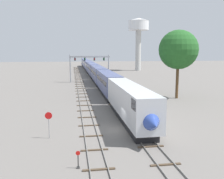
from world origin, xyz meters
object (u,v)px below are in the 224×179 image
Objects in this scene: passenger_train at (93,69)px; switch_stand at (78,162)px; signal_gantry at (90,62)px; trackside_tree_left at (178,50)px; water_tower at (139,29)px; stop_sign at (49,121)px.

switch_stand is (-7.10, -74.40, -2.09)m from passenger_train.
trackside_tree_left reaches higher than signal_gantry.
trackside_tree_left is at bearing 53.93° from switch_stand.
water_tower is 16.87× the size of switch_stand.
signal_gantry is 57.06m from switch_stand.
trackside_tree_left is at bearing -74.52° from passenger_train.
passenger_train is 10.67× the size of trackside_tree_left.
stop_sign is at bearing -138.95° from trackside_tree_left.
water_tower is 73.27m from trackside_tree_left.
trackside_tree_left is (15.22, -29.03, 3.52)m from signal_gantry.
signal_gantry is at bearing 117.68° from trackside_tree_left.
trackside_tree_left reaches higher than passenger_train.
stop_sign is (-7.75, -49.04, -4.13)m from signal_gantry.
water_tower reaches higher than passenger_train.
stop_sign is at bearing -98.98° from signal_gantry.
signal_gantry is 0.49× the size of water_tower.
switch_stand is (-4.85, -56.59, -5.49)m from signal_gantry.
trackside_tree_left is (-10.96, -71.77, -9.86)m from water_tower.
water_tower is at bearing 46.18° from passenger_train.
stop_sign is at bearing 111.01° from switch_stand.
signal_gantry reaches higher than switch_stand.
stop_sign is (-2.90, 7.55, 1.35)m from switch_stand.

